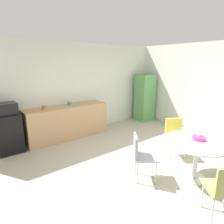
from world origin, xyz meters
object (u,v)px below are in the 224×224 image
at_px(mini_fridge, 9,133).
at_px(mug_green, 43,108).
at_px(round_table, 197,148).
at_px(chair_gray, 140,152).
at_px(microwave, 5,109).
at_px(mug_white, 69,103).
at_px(locker_cabinet, 145,98).
at_px(chair_yellow, 175,133).
at_px(fruit_bowl, 199,138).

xyz_separation_m(mini_fridge, mug_green, (0.84, -0.02, 0.49)).
xyz_separation_m(round_table, chair_gray, (-0.77, 0.61, -0.08)).
relative_size(microwave, mug_white, 3.72).
bearing_deg(locker_cabinet, microwave, 178.71).
relative_size(chair_yellow, mug_white, 6.43).
xyz_separation_m(microwave, mug_green, (0.84, -0.02, -0.09)).
height_order(round_table, fruit_bowl, fruit_bowl).
bearing_deg(locker_cabinet, mini_fridge, 178.71).
height_order(microwave, fruit_bowl, microwave).
distance_m(locker_cabinet, chair_gray, 3.81).
relative_size(mini_fridge, fruit_bowl, 3.96).
bearing_deg(mug_white, round_table, -76.15).
distance_m(mini_fridge, chair_gray, 3.10).
relative_size(mini_fridge, locker_cabinet, 0.56).
bearing_deg(chair_yellow, microwave, 140.27).
xyz_separation_m(fruit_bowl, mug_green, (-1.60, 3.22, 0.17)).
bearing_deg(locker_cabinet, mug_green, 178.79).
bearing_deg(chair_gray, round_table, -38.22).
relative_size(microwave, round_table, 0.43).
relative_size(chair_gray, fruit_bowl, 3.62).
distance_m(microwave, locker_cabinet, 4.44).
distance_m(chair_gray, chair_yellow, 1.33).
bearing_deg(microwave, mini_fridge, 0.00).
bearing_deg(chair_gray, locker_cabinet, 42.16).
relative_size(round_table, chair_gray, 1.36).
bearing_deg(chair_gray, mug_green, 106.43).
bearing_deg(fruit_bowl, mini_fridge, 127.00).
distance_m(fruit_bowl, mug_green, 3.60).
height_order(mini_fridge, mug_green, mug_green).
height_order(round_table, chair_gray, chair_gray).
relative_size(mini_fridge, chair_yellow, 1.10).
xyz_separation_m(round_table, mug_white, (-0.82, 3.31, 0.34)).
bearing_deg(mug_white, microwave, -178.08).
distance_m(microwave, chair_gray, 3.14).
bearing_deg(locker_cabinet, mug_white, 176.94).
distance_m(locker_cabinet, chair_yellow, 2.79).
distance_m(microwave, chair_yellow, 3.84).
distance_m(microwave, mug_white, 1.58).
xyz_separation_m(microwave, locker_cabinet, (4.43, -0.10, -0.23)).
xyz_separation_m(mini_fridge, chair_yellow, (2.93, -2.43, 0.07)).
bearing_deg(chair_gray, fruit_bowl, -35.80).
relative_size(microwave, chair_gray, 0.58).
height_order(mug_white, mug_green, same).
height_order(locker_cabinet, chair_gray, locker_cabinet).
distance_m(microwave, round_table, 4.06).
relative_size(locker_cabinet, mug_green, 12.59).
xyz_separation_m(chair_yellow, mug_white, (-1.35, 2.49, 0.43)).
bearing_deg(mug_white, fruit_bowl, -75.21).
bearing_deg(mini_fridge, round_table, -53.71).
bearing_deg(fruit_bowl, chair_yellow, 59.03).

